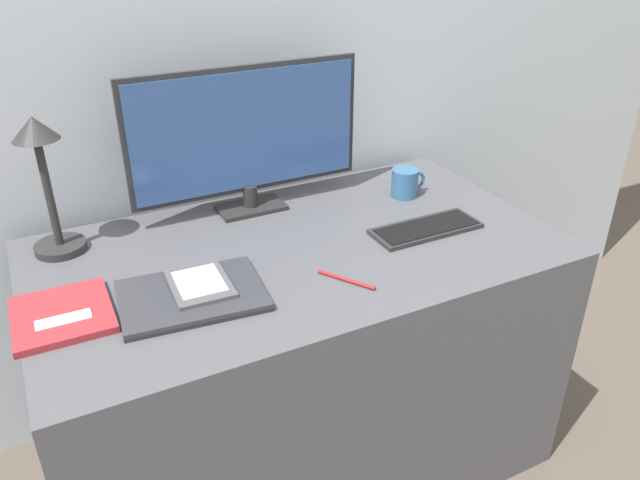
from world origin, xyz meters
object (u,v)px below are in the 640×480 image
at_px(monitor, 247,136).
at_px(desk_lamp, 44,173).
at_px(ereader, 199,283).
at_px(laptop, 192,296).
at_px(coffee_mug, 405,183).
at_px(pen, 346,280).
at_px(notebook, 62,315).
at_px(keyboard, 426,228).

relative_size(monitor, desk_lamp, 1.89).
relative_size(monitor, ereader, 3.67).
distance_m(laptop, coffee_mug, 0.77).
height_order(monitor, pen, monitor).
bearing_deg(notebook, keyboard, -1.11).
xyz_separation_m(notebook, coffee_mug, (1.00, 0.20, 0.03)).
height_order(keyboard, laptop, laptop).
xyz_separation_m(monitor, pen, (0.05, -0.47, -0.21)).
xyz_separation_m(monitor, coffee_mug, (0.44, -0.12, -0.18)).
bearing_deg(desk_lamp, monitor, 1.26).
xyz_separation_m(keyboard, pen, (-0.31, -0.13, -0.00)).
distance_m(desk_lamp, notebook, 0.37).
relative_size(ereader, notebook, 0.84).
relative_size(keyboard, pen, 2.30).
bearing_deg(keyboard, ereader, -178.66).
distance_m(ereader, desk_lamp, 0.47).
bearing_deg(laptop, desk_lamp, 122.31).
distance_m(keyboard, coffee_mug, 0.23).
distance_m(notebook, pen, 0.62).
xyz_separation_m(coffee_mug, pen, (-0.39, -0.34, -0.04)).
bearing_deg(desk_lamp, ereader, -53.34).
relative_size(monitor, notebook, 3.08).
relative_size(laptop, desk_lamp, 0.96).
distance_m(keyboard, desk_lamp, 0.97).
relative_size(notebook, coffee_mug, 1.92).
relative_size(laptop, notebook, 1.56).
xyz_separation_m(keyboard, laptop, (-0.65, -0.04, 0.00)).
height_order(laptop, desk_lamp, desk_lamp).
bearing_deg(keyboard, pen, -158.10).
relative_size(monitor, coffee_mug, 5.91).
distance_m(desk_lamp, pen, 0.76).
bearing_deg(pen, desk_lamp, 141.42).
bearing_deg(coffee_mug, keyboard, -109.38).
bearing_deg(ereader, pen, -19.52).
distance_m(notebook, coffee_mug, 1.02).
relative_size(desk_lamp, coffee_mug, 3.12).
distance_m(keyboard, ereader, 0.63).
xyz_separation_m(desk_lamp, pen, (0.57, -0.45, -0.21)).
relative_size(laptop, ereader, 1.86).
bearing_deg(ereader, coffee_mug, 18.11).
bearing_deg(keyboard, desk_lamp, 159.63).
xyz_separation_m(desk_lamp, coffee_mug, (0.96, -0.11, -0.17)).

